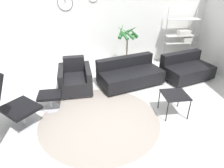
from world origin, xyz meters
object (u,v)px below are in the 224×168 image
(couch_second, at_px, (186,69))
(potted_plant, at_px, (127,48))
(shelf_unit, at_px, (183,34))
(side_table, at_px, (175,96))
(ottoman, at_px, (50,98))
(couch_low, at_px, (129,75))
(armchair_red, at_px, (75,80))

(couch_second, bearing_deg, potted_plant, -41.03)
(couch_second, bearing_deg, shelf_unit, -122.31)
(side_table, bearing_deg, potted_plant, 102.59)
(ottoman, relative_size, couch_low, 0.27)
(couch_low, xyz_separation_m, potted_plant, (0.09, 0.81, 0.45))
(shelf_unit, bearing_deg, potted_plant, -168.73)
(ottoman, height_order, side_table, side_table)
(ottoman, distance_m, side_table, 2.50)
(armchair_red, xyz_separation_m, couch_second, (2.95, 0.25, -0.03))
(side_table, bearing_deg, armchair_red, 147.07)
(shelf_unit, bearing_deg, armchair_red, -158.15)
(couch_second, bearing_deg, couch_low, -12.15)
(armchair_red, relative_size, couch_low, 0.52)
(couch_low, distance_m, side_table, 1.52)
(armchair_red, xyz_separation_m, potted_plant, (1.45, 0.94, 0.42))
(couch_low, distance_m, potted_plant, 0.93)
(couch_second, bearing_deg, ottoman, -0.37)
(armchair_red, relative_size, potted_plant, 0.68)
(couch_low, xyz_separation_m, couch_second, (1.59, 0.11, 0.00))
(armchair_red, height_order, couch_second, armchair_red)
(ottoman, relative_size, shelf_unit, 0.27)
(side_table, xyz_separation_m, shelf_unit, (1.31, 2.56, 0.51))
(shelf_unit, bearing_deg, ottoman, -151.58)
(armchair_red, height_order, couch_low, armchair_red)
(ottoman, distance_m, couch_second, 3.58)
(armchair_red, bearing_deg, potted_plant, -149.73)
(couch_second, height_order, shelf_unit, shelf_unit)
(shelf_unit, bearing_deg, side_table, -117.07)
(ottoman, xyz_separation_m, armchair_red, (0.50, 0.73, 0.02))
(potted_plant, distance_m, shelf_unit, 1.85)
(ottoman, height_order, armchair_red, armchair_red)
(potted_plant, bearing_deg, armchair_red, -146.92)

